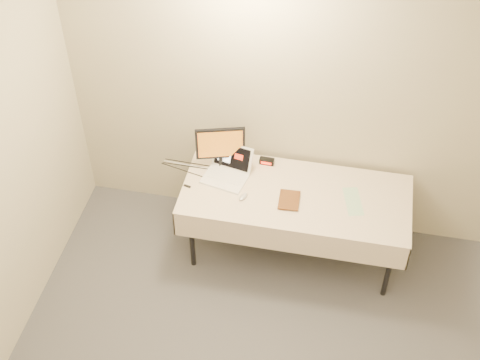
% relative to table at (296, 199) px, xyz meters
% --- Properties ---
extents(back_wall, '(4.00, 0.10, 2.70)m').
position_rel_table_xyz_m(back_wall, '(0.00, 0.45, 0.67)').
color(back_wall, '#C2B89C').
rests_on(back_wall, ground).
extents(table, '(1.86, 0.81, 0.74)m').
position_rel_table_xyz_m(table, '(0.00, 0.00, 0.00)').
color(table, black).
rests_on(table, ground).
extents(laptop, '(0.41, 0.40, 0.23)m').
position_rel_table_xyz_m(laptop, '(-0.59, 0.11, 0.12)').
color(laptop, white).
rests_on(laptop, table).
extents(monitor, '(0.40, 0.18, 0.42)m').
position_rel_table_xyz_m(monitor, '(-0.67, 0.19, 0.31)').
color(monitor, black).
rests_on(monitor, table).
extents(book, '(0.16, 0.03, 0.22)m').
position_rel_table_xyz_m(book, '(-0.13, -0.10, 0.17)').
color(book, '#98531B').
rests_on(book, table).
extents(alarm_clock, '(0.13, 0.06, 0.05)m').
position_rel_table_xyz_m(alarm_clock, '(-0.30, 0.31, 0.09)').
color(alarm_clock, black).
rests_on(alarm_clock, table).
extents(clicker, '(0.08, 0.11, 0.02)m').
position_rel_table_xyz_m(clicker, '(-0.41, -0.12, 0.07)').
color(clicker, '#B6B6B9').
rests_on(clicker, table).
extents(paper_form, '(0.20, 0.34, 0.00)m').
position_rel_table_xyz_m(paper_form, '(0.46, 0.01, 0.06)').
color(paper_form, '#AEDAAE').
rests_on(paper_form, table).
extents(usb_dongle, '(0.06, 0.03, 0.01)m').
position_rel_table_xyz_m(usb_dongle, '(-0.89, -0.09, 0.07)').
color(usb_dongle, black).
rests_on(usb_dongle, table).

